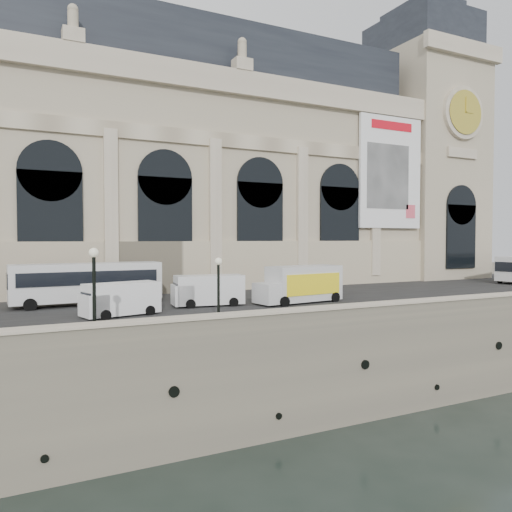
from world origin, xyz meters
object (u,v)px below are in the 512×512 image
(lamp_left, at_px, (94,295))
(van_c, at_px, (205,291))
(lamp_right, at_px, (218,294))
(box_truck, at_px, (300,285))
(van_b, at_px, (118,300))
(bus_left, at_px, (87,282))

(lamp_left, bearing_deg, van_c, 45.92)
(lamp_left, relative_size, lamp_right, 1.15)
(box_truck, distance_m, lamp_right, 13.35)
(van_c, height_order, lamp_left, lamp_left)
(lamp_right, bearing_deg, van_c, 73.67)
(van_b, distance_m, van_c, 7.38)
(van_c, bearing_deg, bus_left, 150.54)
(box_truck, relative_size, lamp_right, 1.86)
(van_c, distance_m, lamp_right, 10.27)
(van_c, bearing_deg, van_b, -162.86)
(bus_left, relative_size, van_b, 2.10)
(box_truck, bearing_deg, lamp_right, -141.98)
(bus_left, relative_size, lamp_left, 2.38)
(van_c, bearing_deg, box_truck, -11.89)
(van_c, xyz_separation_m, lamp_right, (-2.88, -9.82, 0.84))
(bus_left, bearing_deg, van_b, -81.60)
(box_truck, xyz_separation_m, lamp_right, (-10.51, -8.21, 0.55))
(van_b, xyz_separation_m, lamp_right, (4.17, -7.65, 0.91))
(bus_left, relative_size, box_truck, 1.47)
(lamp_left, bearing_deg, box_truck, 25.92)
(box_truck, distance_m, lamp_left, 19.31)
(bus_left, distance_m, lamp_right, 15.26)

